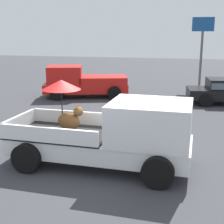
% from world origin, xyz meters
% --- Properties ---
extents(ground_plane, '(80.00, 80.00, 0.00)m').
position_xyz_m(ground_plane, '(0.00, 0.00, 0.00)').
color(ground_plane, '#38383D').
extents(pickup_truck_main, '(5.08, 2.32, 2.35)m').
position_xyz_m(pickup_truck_main, '(0.44, 0.00, 0.96)').
color(pickup_truck_main, black).
rests_on(pickup_truck_main, ground).
extents(pickup_truck_red, '(5.12, 3.25, 1.80)m').
position_xyz_m(pickup_truck_red, '(-3.78, 9.29, 0.87)').
color(pickup_truck_red, black).
rests_on(pickup_truck_red, ground).
extents(motel_sign, '(1.40, 0.16, 4.64)m').
position_xyz_m(motel_sign, '(2.91, 14.14, 3.29)').
color(motel_sign, '#59595B').
rests_on(motel_sign, ground).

